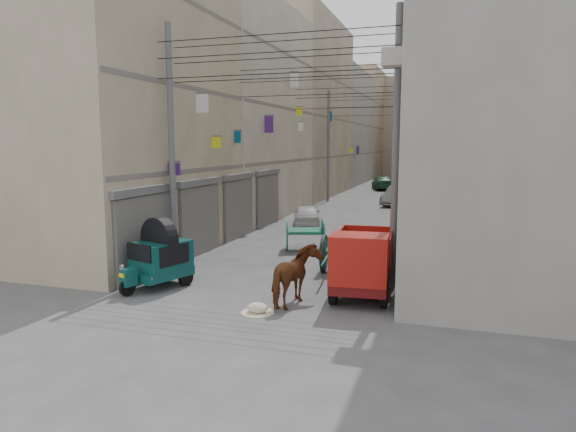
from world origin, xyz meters
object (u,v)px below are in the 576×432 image
at_px(second_cart, 305,233).
at_px(distant_car_grey, 398,196).
at_px(distant_car_white, 307,215).
at_px(tonga_cart, 341,253).
at_px(feed_sack, 258,308).
at_px(horse, 296,277).
at_px(mini_truck, 361,266).
at_px(distant_car_green, 383,183).
at_px(auto_rickshaw, 160,256).

xyz_separation_m(second_cart, distant_car_grey, (1.94, 16.57, -0.05)).
bearing_deg(distant_car_white, tonga_cart, 96.21).
bearing_deg(feed_sack, horse, 50.48).
relative_size(mini_truck, second_cart, 1.90).
relative_size(feed_sack, distant_car_grey, 0.13).
bearing_deg(tonga_cart, distant_car_grey, 84.19).
bearing_deg(horse, feed_sack, 58.17).
bearing_deg(distant_car_green, distant_car_white, 74.03).
relative_size(mini_truck, feed_sack, 6.62).
bearing_deg(feed_sack, mini_truck, 42.42).
relative_size(auto_rickshaw, horse, 1.28).
height_order(auto_rickshaw, tonga_cart, auto_rickshaw).
relative_size(mini_truck, horse, 1.90).
xyz_separation_m(horse, distant_car_green, (-2.45, 35.83, -0.15)).
height_order(auto_rickshaw, mini_truck, mini_truck).
distance_m(auto_rickshaw, distant_car_grey, 23.42).
height_order(mini_truck, distant_car_green, mini_truck).
bearing_deg(distant_car_white, auto_rickshaw, 68.79).
distance_m(distant_car_white, distant_car_green, 23.23).
bearing_deg(horse, mini_truck, -134.67).
xyz_separation_m(horse, distant_car_white, (-3.25, 12.61, -0.20)).
bearing_deg(mini_truck, feed_sack, -142.14).
bearing_deg(feed_sack, tonga_cart, 76.40).
distance_m(second_cart, feed_sack, 7.80).
relative_size(tonga_cart, distant_car_white, 0.85).
bearing_deg(distant_car_grey, auto_rickshaw, -90.28).
bearing_deg(second_cart, distant_car_grey, 65.37).
bearing_deg(second_cart, feed_sack, -100.75).
distance_m(auto_rickshaw, distant_car_green, 35.43).
bearing_deg(distant_car_white, mini_truck, 96.33).
bearing_deg(distant_car_grey, tonga_cart, -78.63).
xyz_separation_m(mini_truck, distant_car_grey, (-1.27, 22.24, -0.25)).
height_order(distant_car_grey, distant_car_green, distant_car_grey).
bearing_deg(mini_truck, tonga_cart, 108.47).
height_order(auto_rickshaw, horse, auto_rickshaw).
xyz_separation_m(tonga_cart, distant_car_green, (-2.85, 32.04, -0.02)).
bearing_deg(auto_rickshaw, distant_car_grey, 97.60).
xyz_separation_m(feed_sack, distant_car_white, (-2.53, 13.49, 0.44)).
bearing_deg(distant_car_white, horse, 88.17).
relative_size(tonga_cart, horse, 1.55).
distance_m(distant_car_white, distant_car_grey, 11.36).
bearing_deg(distant_car_grey, second_cart, -85.78).
relative_size(distant_car_white, distant_car_grey, 0.84).
xyz_separation_m(second_cart, distant_car_green, (-0.75, 28.99, -0.08)).
distance_m(auto_rickshaw, horse, 4.33).
distance_m(auto_rickshaw, second_cart, 6.91).
distance_m(tonga_cart, second_cart, 3.71).
bearing_deg(mini_truck, distant_car_grey, 88.71).
relative_size(distant_car_white, distant_car_green, 0.78).
height_order(tonga_cart, feed_sack, tonga_cart).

